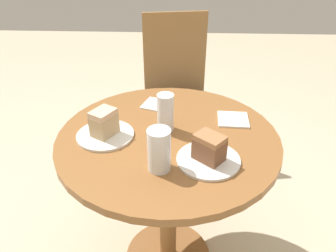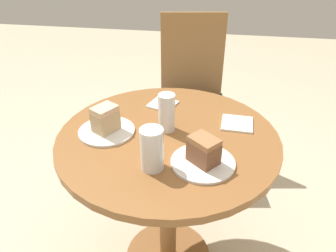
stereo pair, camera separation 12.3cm
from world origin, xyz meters
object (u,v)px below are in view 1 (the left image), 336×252
plate_near (105,135)px  plate_far (208,160)px  cake_slice_far (209,148)px  glass_lemonade (165,114)px  glass_water (159,152)px  chair (177,94)px  cake_slice_near (104,123)px

plate_near → plate_far: 0.41m
cake_slice_far → glass_lemonade: glass_lemonade is taller
plate_near → glass_water: glass_water is taller
chair → cake_slice_near: (-0.26, -0.85, 0.29)m
plate_near → glass_water: size_ratio=1.46×
glass_lemonade → glass_water: bearing=-91.8°
plate_far → cake_slice_far: cake_slice_far is taller
cake_slice_far → glass_lemonade: (-0.16, 0.19, 0.01)m
chair → glass_water: (-0.04, -1.04, 0.30)m
plate_far → cake_slice_near: size_ratio=1.90×
cake_slice_near → glass_lemonade: glass_lemonade is taller
glass_lemonade → glass_water: (-0.01, -0.24, -0.00)m
cake_slice_near → glass_lemonade: 0.23m
cake_slice_far → glass_water: bearing=-164.4°
cake_slice_far → plate_near: bearing=160.2°
cake_slice_near → plate_far: bearing=-19.8°
cake_slice_near → glass_water: bearing=-40.0°
cake_slice_far → chair: bearing=97.2°
plate_near → cake_slice_near: cake_slice_near is taller
cake_slice_near → chair: bearing=73.2°
plate_far → glass_water: 0.18m
plate_far → glass_lemonade: (-0.16, 0.19, 0.06)m
glass_lemonade → chair: bearing=87.7°
cake_slice_far → glass_lemonade: size_ratio=0.79×
cake_slice_far → glass_lemonade: 0.25m
glass_water → cake_slice_near: bearing=140.0°
plate_far → cake_slice_far: bearing=0.0°
chair → cake_slice_near: size_ratio=8.57×
plate_near → glass_lemonade: 0.24m
plate_far → glass_water: bearing=-164.4°
cake_slice_near → cake_slice_far: cake_slice_near is taller
chair → plate_far: chair is taller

